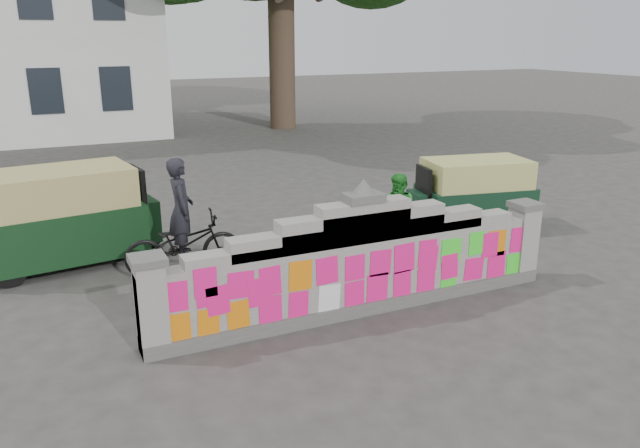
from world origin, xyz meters
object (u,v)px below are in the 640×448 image
object	(u,v)px
pedestrian	(400,213)
rickshaw_right	(472,193)
cyclist_bike	(183,244)
rickshaw_left	(66,215)
cyclist_rider	(182,224)

from	to	relation	value
pedestrian	rickshaw_right	size ratio (longest dim) A/B	0.55
cyclist_bike	pedestrian	distance (m)	3.97
cyclist_bike	rickshaw_left	xyz separation A→B (m)	(-1.74, 1.32, 0.37)
pedestrian	rickshaw_right	xyz separation A→B (m)	(2.18, 0.64, 0.01)
cyclist_rider	rickshaw_left	world-z (taller)	cyclist_rider
pedestrian	cyclist_bike	bearing A→B (deg)	-136.69
rickshaw_left	pedestrian	bearing A→B (deg)	-27.28
rickshaw_left	rickshaw_right	bearing A→B (deg)	-17.66
rickshaw_left	rickshaw_right	distance (m)	7.94
rickshaw_left	rickshaw_right	xyz separation A→B (m)	(7.83, -1.32, -0.13)
cyclist_bike	rickshaw_right	distance (m)	6.09
pedestrian	rickshaw_left	world-z (taller)	rickshaw_left
rickshaw_left	rickshaw_right	size ratio (longest dim) A/B	1.17
rickshaw_left	cyclist_bike	bearing A→B (deg)	-45.21
pedestrian	rickshaw_left	distance (m)	5.98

